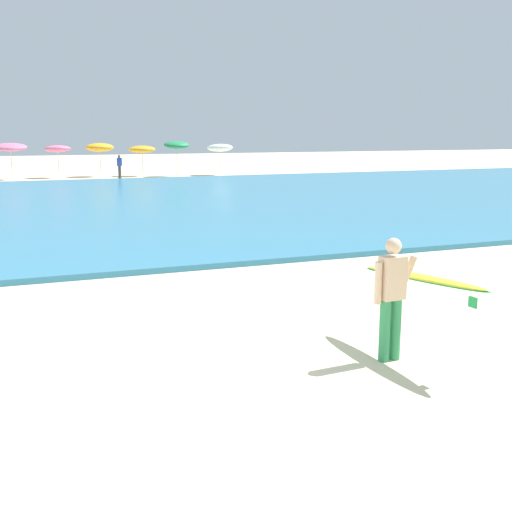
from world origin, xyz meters
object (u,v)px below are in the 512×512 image
Objects in this scene: surfer_with_board at (406,287)px; beachgoer_near_row_left at (119,166)px; beach_umbrella_3 at (10,147)px; beach_umbrella_8 at (220,148)px; beach_umbrella_4 at (58,149)px; beach_umbrella_5 at (100,147)px; beach_umbrella_6 at (142,149)px; beach_umbrella_7 at (177,145)px.

beachgoer_near_row_left is at bearing 86.18° from surfer_with_board.
beach_umbrella_8 is at bearing -2.75° from beach_umbrella_3.
beach_umbrella_4 is (-1.30, 38.46, 0.91)m from surfer_with_board.
beach_umbrella_3 is 5.88m from beach_umbrella_5.
beach_umbrella_6 is (5.67, -0.34, -0.08)m from beach_umbrella_4.
beach_umbrella_5 is at bearing 168.71° from beach_umbrella_6.
surfer_with_board is 36.30m from beachgoer_near_row_left.
surfer_with_board is 1.22× the size of beach_umbrella_6.
beach_umbrella_6 is at bearing 83.46° from surfer_with_board.
beach_umbrella_7 reaches higher than surfer_with_board.
beach_umbrella_3 reaches higher than beach_umbrella_5.
beach_umbrella_3 is at bearing 175.05° from beach_umbrella_7.
beach_umbrella_3 is 10.87m from beach_umbrella_7.
beach_umbrella_5 reaches higher than beachgoer_near_row_left.
beach_umbrella_7 is (6.55, 36.85, 1.14)m from surfer_with_board.
beach_umbrella_5 reaches higher than beach_umbrella_8.
beach_umbrella_6 is 1.35× the size of beachgoer_near_row_left.
beach_umbrella_3 reaches higher than beach_umbrella_4.
beach_umbrella_3 is at bearing 177.25° from beach_umbrella_8.
beach_umbrella_8 reaches higher than beachgoer_near_row_left.
beach_umbrella_8 is (3.27, 0.26, -0.23)m from beach_umbrella_7.
beach_umbrella_4 is at bearing 91.94° from surfer_with_board.
beach_umbrella_3 is 3.06m from beach_umbrella_4.
beachgoer_near_row_left is (2.42, 36.22, -0.19)m from surfer_with_board.
beach_umbrella_6 is at bearing 2.22° from beach_umbrella_3.
beach_umbrella_6 is 5.54m from beach_umbrella_8.
beach_umbrella_3 is 1.15× the size of beach_umbrella_6.
beach_umbrella_8 is (9.82, 37.11, 0.91)m from surfer_with_board.
beach_umbrella_8 is (14.10, -0.68, -0.16)m from beach_umbrella_3.
beach_umbrella_7 reaches higher than beach_umbrella_8.
surfer_with_board is at bearing -88.06° from beach_umbrella_4.
beach_umbrella_6 is (4.37, 38.13, 0.83)m from surfer_with_board.
beach_umbrella_6 reaches higher than beachgoer_near_row_left.
beachgoer_near_row_left is (-1.95, -1.90, -1.02)m from beach_umbrella_6.
beach_umbrella_3 reaches higher than beach_umbrella_6.
beach_umbrella_3 is 1.09× the size of beach_umbrella_4.
beach_umbrella_5 is 5.35m from beach_umbrella_7.
beachgoer_near_row_left is at bearing -135.70° from beach_umbrella_6.
beach_umbrella_5 is 1.01× the size of beach_umbrella_8.
surfer_with_board is 38.38m from beach_umbrella_6.
beach_umbrella_7 is 1.10× the size of beach_umbrella_8.
beachgoer_near_row_left is (-4.13, -0.63, -1.32)m from beach_umbrella_7.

